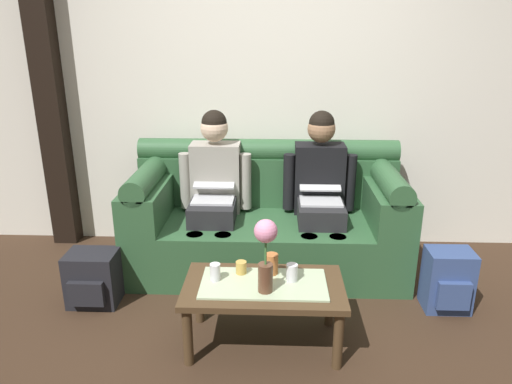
{
  "coord_description": "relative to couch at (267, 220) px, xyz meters",
  "views": [
    {
      "loc": [
        0.05,
        -2.28,
        1.79
      ],
      "look_at": [
        -0.07,
        0.84,
        0.72
      ],
      "focal_mm": 33.32,
      "sensor_mm": 36.0,
      "label": 1
    }
  ],
  "objects": [
    {
      "name": "ground_plane",
      "position": [
        0.0,
        -1.17,
        -0.37
      ],
      "size": [
        14.0,
        14.0,
        0.0
      ],
      "primitive_type": "plane",
      "color": "#382619"
    },
    {
      "name": "back_wall_patterned",
      "position": [
        0.0,
        0.53,
        1.08
      ],
      "size": [
        6.0,
        0.12,
        2.9
      ],
      "primitive_type": "cube",
      "color": "silver",
      "rests_on": "ground_plane"
    },
    {
      "name": "timber_pillar",
      "position": [
        -1.78,
        0.41,
        1.08
      ],
      "size": [
        0.2,
        0.2,
        2.9
      ],
      "primitive_type": "cube",
      "color": "black",
      "rests_on": "ground_plane"
    },
    {
      "name": "couch",
      "position": [
        0.0,
        0.0,
        0.0
      ],
      "size": [
        2.07,
        0.88,
        0.96
      ],
      "color": "#2D5633",
      "rests_on": "ground_plane"
    },
    {
      "name": "person_left",
      "position": [
        -0.4,
        -0.0,
        0.28
      ],
      "size": [
        0.56,
        0.67,
        1.22
      ],
      "color": "#232326",
      "rests_on": "ground_plane"
    },
    {
      "name": "person_right",
      "position": [
        0.4,
        -0.0,
        0.28
      ],
      "size": [
        0.56,
        0.67,
        1.22
      ],
      "color": "#232326",
      "rests_on": "ground_plane"
    },
    {
      "name": "coffee_table",
      "position": [
        0.0,
        -1.02,
        -0.03
      ],
      "size": [
        0.93,
        0.52,
        0.41
      ],
      "color": "#47331E",
      "rests_on": "ground_plane"
    },
    {
      "name": "flower_vase",
      "position": [
        0.01,
        -1.12,
        0.3
      ],
      "size": [
        0.13,
        0.13,
        0.43
      ],
      "color": "brown",
      "rests_on": "coffee_table"
    },
    {
      "name": "cup_near_left",
      "position": [
        -0.14,
        -0.92,
        0.07
      ],
      "size": [
        0.06,
        0.06,
        0.08
      ],
      "primitive_type": "cylinder",
      "color": "gold",
      "rests_on": "coffee_table"
    },
    {
      "name": "cup_near_right",
      "position": [
        0.16,
        -0.99,
        0.08
      ],
      "size": [
        0.07,
        0.07,
        0.1
      ],
      "primitive_type": "cylinder",
      "color": "silver",
      "rests_on": "coffee_table"
    },
    {
      "name": "cup_far_center",
      "position": [
        0.04,
        -0.91,
        0.1
      ],
      "size": [
        0.08,
        0.08,
        0.13
      ],
      "primitive_type": "cylinder",
      "color": "#B26633",
      "rests_on": "coffee_table"
    },
    {
      "name": "cup_far_left",
      "position": [
        -0.28,
        -1.0,
        0.08
      ],
      "size": [
        0.06,
        0.06,
        0.1
      ],
      "primitive_type": "cylinder",
      "color": "silver",
      "rests_on": "coffee_table"
    },
    {
      "name": "backpack_right",
      "position": [
        1.22,
        -0.6,
        -0.17
      ],
      "size": [
        0.3,
        0.27,
        0.42
      ],
      "color": "#33477A",
      "rests_on": "ground_plane"
    },
    {
      "name": "backpack_left",
      "position": [
        -1.17,
        -0.63,
        -0.19
      ],
      "size": [
        0.33,
        0.29,
        0.37
      ],
      "color": "black",
      "rests_on": "ground_plane"
    }
  ]
}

